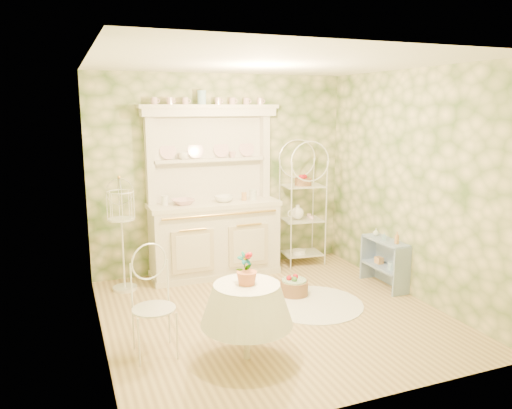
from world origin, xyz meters
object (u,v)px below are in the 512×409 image
object	(u,v)px
side_shelf	(385,262)
round_table	(247,325)
kitchen_dresser	(214,192)
bakers_rack	(303,204)
cafe_chair	(154,316)
birdcage_stand	(122,234)
floor_basket	(294,287)

from	to	relation	value
side_shelf	round_table	world-z (taller)	round_table
kitchen_dresser	bakers_rack	size ratio (longest dim) A/B	1.30
bakers_rack	side_shelf	bearing A→B (deg)	-59.85
cafe_chair	birdcage_stand	size ratio (longest dim) A/B	0.52
side_shelf	cafe_chair	world-z (taller)	cafe_chair
kitchen_dresser	side_shelf	bearing A→B (deg)	-33.18
kitchen_dresser	birdcage_stand	xyz separation A→B (m)	(-1.23, -0.14, -0.42)
birdcage_stand	floor_basket	size ratio (longest dim) A/B	4.63
round_table	birdcage_stand	size ratio (longest dim) A/B	0.45
side_shelf	floor_basket	distance (m)	1.24
cafe_chair	birdcage_stand	world-z (taller)	birdcage_stand
side_shelf	birdcage_stand	distance (m)	3.32
birdcage_stand	floor_basket	xyz separation A→B (m)	(1.90, -0.95, -0.62)
bakers_rack	side_shelf	xyz separation A→B (m)	(0.55, -1.25, -0.57)
bakers_rack	round_table	size ratio (longest dim) A/B	2.72
bakers_rack	round_table	xyz separation A→B (m)	(-1.74, -2.36, -0.56)
side_shelf	floor_basket	xyz separation A→B (m)	(-1.21, 0.13, -0.21)
round_table	cafe_chair	bearing A→B (deg)	153.38
birdcage_stand	side_shelf	bearing A→B (deg)	-19.25
bakers_rack	floor_basket	xyz separation A→B (m)	(-0.67, -1.11, -0.78)
side_shelf	floor_basket	size ratio (longest dim) A/B	2.35
kitchen_dresser	round_table	xyz separation A→B (m)	(-0.41, -2.34, -0.82)
round_table	cafe_chair	world-z (taller)	cafe_chair
cafe_chair	side_shelf	bearing A→B (deg)	-2.66
round_table	birdcage_stand	bearing A→B (deg)	110.41
side_shelf	kitchen_dresser	bearing A→B (deg)	140.10
kitchen_dresser	floor_basket	bearing A→B (deg)	-58.62
kitchen_dresser	cafe_chair	size ratio (longest dim) A/B	3.05
kitchen_dresser	side_shelf	size ratio (longest dim) A/B	3.11
floor_basket	round_table	bearing A→B (deg)	-130.88
round_table	cafe_chair	size ratio (longest dim) A/B	0.87
kitchen_dresser	bakers_rack	distance (m)	1.36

